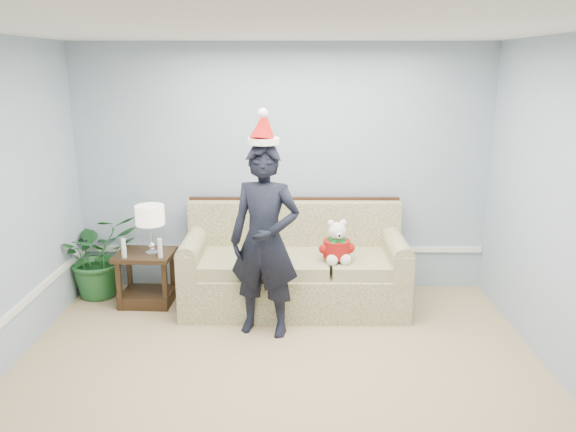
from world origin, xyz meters
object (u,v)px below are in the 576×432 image
Objects in this scene: sofa at (294,269)px; houseplant at (99,255)px; man at (265,241)px; teddy_bear at (337,246)px; table_lamp at (150,217)px; side_table at (147,283)px.

sofa reaches higher than houseplant.
man is (1.86, -0.88, 0.44)m from houseplant.
teddy_bear is (2.55, -0.47, 0.26)m from houseplant.
houseplant is at bearing 161.88° from teddy_bear.
teddy_bear is (0.42, -0.26, 0.34)m from sofa.
sofa is 4.38× the size of table_lamp.
table_lamp is at bearing 167.91° from man.
man is at bearing -25.31° from houseplant.
sofa is 0.89m from man.
table_lamp is at bearing 166.68° from teddy_bear.
sofa is 5.25× the size of teddy_bear.
side_table is at bearing 167.63° from man.
table_lamp is 1.91m from teddy_bear.
table_lamp reaches higher than sofa.
man is at bearing -26.72° from side_table.
man is at bearing -157.23° from teddy_bear.
man is at bearing -26.44° from table_lamp.
houseplant is 0.51× the size of man.
side_table is 1.17× the size of table_lamp.
sofa is at bearing -5.69° from houseplant.
table_lamp is 0.88m from houseplant.
sofa is 1.27× the size of man.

